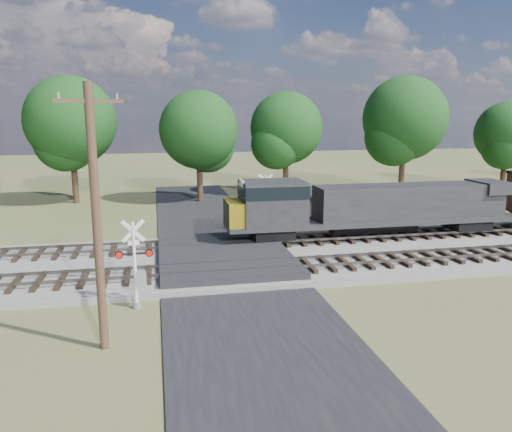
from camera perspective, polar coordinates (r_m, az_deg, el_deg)
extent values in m
plane|color=#48512B|center=(26.93, -3.49, -5.64)|extent=(160.00, 160.00, 0.00)
cube|color=gray|center=(30.32, 15.48, -3.79)|extent=(140.00, 10.00, 0.30)
cube|color=black|center=(26.92, -3.49, -5.56)|extent=(7.00, 60.00, 0.08)
cube|color=#262628|center=(27.32, -3.64, -4.70)|extent=(7.00, 9.00, 0.62)
cube|color=black|center=(25.29, 1.66, -5.85)|extent=(44.00, 2.60, 0.18)
cube|color=#58544C|center=(27.49, 18.53, -4.67)|extent=(140.00, 0.08, 0.15)
cube|color=#58544C|center=(28.69, 17.12, -3.91)|extent=(140.00, 0.08, 0.15)
cube|color=black|center=(29.99, -0.51, -3.05)|extent=(44.00, 2.60, 0.18)
cube|color=#58544C|center=(31.76, 14.07, -2.26)|extent=(140.00, 0.08, 0.15)
cube|color=#58544C|center=(33.02, 13.01, -1.68)|extent=(140.00, 0.08, 0.15)
cylinder|color=silver|center=(21.18, -13.68, -5.55)|extent=(0.13, 0.13, 3.69)
cylinder|color=gray|center=(21.74, -13.46, -9.86)|extent=(0.33, 0.33, 0.28)
cube|color=silver|center=(20.80, -13.87, -1.66)|extent=(0.97, 0.09, 0.97)
cube|color=silver|center=(20.80, -13.87, -1.66)|extent=(0.97, 0.09, 0.97)
cube|color=silver|center=(20.92, -13.80, -3.02)|extent=(0.46, 0.06, 0.20)
cube|color=black|center=(21.04, -13.74, -4.23)|extent=(1.48, 0.14, 0.06)
cylinder|color=red|center=(21.04, -15.38, -4.32)|extent=(0.34, 0.11, 0.33)
cylinder|color=red|center=(21.06, -12.11, -4.14)|extent=(0.34, 0.11, 0.33)
cube|color=gray|center=(21.35, -12.98, -6.94)|extent=(0.43, 0.30, 0.60)
cylinder|color=silver|center=(33.69, 1.10, 1.34)|extent=(0.14, 0.14, 3.95)
cylinder|color=gray|center=(34.06, 1.08, -1.68)|extent=(0.36, 0.36, 0.30)
cube|color=silver|center=(33.45, 1.11, 4.00)|extent=(1.03, 0.06, 1.03)
cube|color=silver|center=(33.45, 1.11, 4.00)|extent=(1.03, 0.06, 1.03)
cube|color=silver|center=(33.52, 1.10, 3.08)|extent=(0.49, 0.04, 0.22)
cube|color=black|center=(33.60, 1.10, 2.25)|extent=(1.58, 0.09, 0.06)
cylinder|color=red|center=(33.76, 2.16, 2.29)|extent=(0.36, 0.11, 0.36)
cylinder|color=red|center=(33.45, 0.03, 2.21)|extent=(0.36, 0.11, 0.36)
cube|color=gray|center=(33.74, 0.69, 0.34)|extent=(0.45, 0.31, 0.64)
cylinder|color=#3C271B|center=(17.23, -17.75, -0.64)|extent=(0.30, 0.30, 8.97)
cube|color=#3C271B|center=(16.88, -18.58, 12.36)|extent=(2.10, 0.87, 0.12)
cube|color=#452E1D|center=(35.64, 6.18, 0.63)|extent=(3.67, 3.67, 2.46)
cube|color=#2A2A2D|center=(35.42, 6.23, 2.73)|extent=(4.04, 4.04, 0.18)
cylinder|color=black|center=(47.95, -20.05, 4.74)|extent=(0.56, 0.56, 5.66)
sphere|color=#103412|center=(47.68, -20.43, 10.15)|extent=(7.92, 7.92, 7.92)
cylinder|color=black|center=(46.08, -6.45, 4.73)|extent=(0.56, 0.56, 5.04)
sphere|color=#103412|center=(45.78, -6.57, 9.75)|extent=(7.06, 7.06, 7.06)
cylinder|color=black|center=(50.26, 3.42, 5.38)|extent=(0.56, 0.56, 5.09)
sphere|color=#103412|center=(49.99, 3.48, 10.02)|extent=(7.12, 7.12, 7.12)
cylinder|color=black|center=(51.44, 16.34, 5.47)|extent=(0.56, 0.56, 5.80)
sphere|color=#103412|center=(51.19, 16.64, 10.64)|extent=(8.12, 8.12, 8.12)
cylinder|color=black|center=(58.23, 26.45, 4.82)|extent=(0.56, 0.56, 4.63)
sphere|color=#103412|center=(57.99, 26.78, 8.45)|extent=(6.48, 6.48, 6.48)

